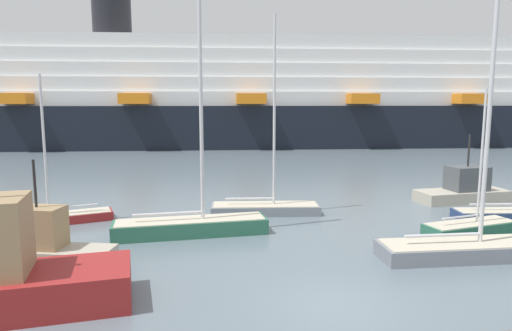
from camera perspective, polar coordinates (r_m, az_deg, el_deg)
name	(u,v)px	position (r m, az deg, el deg)	size (l,w,h in m)	color
ground_plane	(333,306)	(14.49, 9.71, -17.09)	(600.00, 600.00, 0.00)	slate
sailboat_0	(265,205)	(24.86, 1.20, -5.04)	(6.06, 2.30, 10.68)	gray
sailboat_1	(467,244)	(19.87, 25.14, -9.00)	(7.00, 2.07, 12.05)	gray
sailboat_2	(58,216)	(25.10, -23.79, -5.88)	(5.43, 2.75, 7.45)	maroon
sailboat_3	(191,221)	(21.18, -8.21, -6.91)	(7.14, 2.01, 13.80)	#2D6B51
sailboat_4	(471,227)	(23.24, 25.53, -7.06)	(4.74, 2.25, 6.73)	#2D6B51
sailboat_5	(506,211)	(27.17, 29.14, -5.07)	(5.49, 2.04, 9.07)	navy
fishing_boat_0	(43,244)	(19.13, -25.38, -8.97)	(5.36, 2.78, 4.01)	#BCB29E
fishing_boat_1	(464,189)	(30.63, 24.83, -2.69)	(5.79, 2.48, 4.15)	#BCB29E
cruise_ship	(247,100)	(63.41, -1.21, 8.33)	(101.20, 21.82, 19.58)	black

